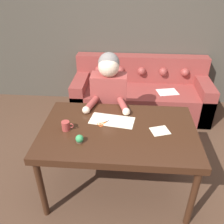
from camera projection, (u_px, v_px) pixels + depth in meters
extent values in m
plane|color=#4C3323|center=(129.00, 194.00, 2.53)|extent=(16.00, 16.00, 0.00)
cube|color=#474238|center=(134.00, 24.00, 3.66)|extent=(8.00, 0.06, 2.60)
cube|color=#381E11|center=(118.00, 132.00, 2.25)|extent=(1.47, 0.93, 0.07)
cylinder|color=#381E11|center=(42.00, 189.00, 2.15)|extent=(0.06, 0.06, 0.70)
cylinder|color=#381E11|center=(192.00, 199.00, 2.07)|extent=(0.06, 0.06, 0.70)
cylinder|color=#381E11|center=(64.00, 135.00, 2.84)|extent=(0.06, 0.06, 0.70)
cylinder|color=#381E11|center=(178.00, 140.00, 2.75)|extent=(0.06, 0.06, 0.70)
cube|color=brown|center=(140.00, 100.00, 3.82)|extent=(2.09, 0.84, 0.44)
cube|color=brown|center=(141.00, 68.00, 3.85)|extent=(2.09, 0.22, 0.42)
cube|color=brown|center=(82.00, 94.00, 3.84)|extent=(0.20, 0.84, 0.60)
cube|color=brown|center=(201.00, 98.00, 3.72)|extent=(0.20, 0.84, 0.60)
sphere|color=brown|center=(99.00, 70.00, 3.79)|extent=(0.13, 0.13, 0.13)
sphere|color=brown|center=(120.00, 71.00, 3.77)|extent=(0.13, 0.13, 0.13)
sphere|color=brown|center=(142.00, 71.00, 3.74)|extent=(0.13, 0.13, 0.13)
sphere|color=brown|center=(163.00, 72.00, 3.72)|extent=(0.13, 0.13, 0.13)
sphere|color=brown|center=(185.00, 72.00, 3.70)|extent=(0.13, 0.13, 0.13)
cube|color=white|center=(167.00, 92.00, 3.59)|extent=(0.34, 0.28, 0.00)
cylinder|color=#33281E|center=(109.00, 133.00, 3.05)|extent=(0.28, 0.28, 0.49)
cube|color=#993D38|center=(109.00, 97.00, 2.77)|extent=(0.40, 0.22, 0.56)
sphere|color=beige|center=(109.00, 67.00, 2.55)|extent=(0.23, 0.23, 0.23)
sphere|color=slate|center=(109.00, 63.00, 2.56)|extent=(0.23, 0.23, 0.23)
cylinder|color=#993D38|center=(91.00, 104.00, 2.56)|extent=(0.14, 0.27, 0.07)
sphere|color=beige|center=(86.00, 110.00, 2.46)|extent=(0.08, 0.08, 0.08)
cylinder|color=#993D38|center=(123.00, 105.00, 2.54)|extent=(0.14, 0.27, 0.07)
sphere|color=beige|center=(126.00, 112.00, 2.43)|extent=(0.08, 0.08, 0.08)
cube|color=beige|center=(112.00, 120.00, 2.35)|extent=(0.46, 0.27, 0.00)
cube|color=beige|center=(160.00, 131.00, 2.20)|extent=(0.20, 0.18, 0.00)
cube|color=silver|center=(112.00, 119.00, 2.38)|extent=(0.09, 0.12, 0.00)
cube|color=#D1511E|center=(104.00, 123.00, 2.31)|extent=(0.06, 0.08, 0.00)
torus|color=#D1511E|center=(101.00, 125.00, 2.28)|extent=(0.04, 0.04, 0.01)
cube|color=silver|center=(113.00, 120.00, 2.36)|extent=(0.12, 0.08, 0.00)
cube|color=#D1511E|center=(103.00, 123.00, 2.32)|extent=(0.08, 0.06, 0.00)
torus|color=#D1511E|center=(99.00, 124.00, 2.30)|extent=(0.04, 0.04, 0.01)
cylinder|color=silver|center=(107.00, 121.00, 2.34)|extent=(0.01, 0.01, 0.01)
cylinder|color=#9E3833|center=(66.00, 126.00, 2.20)|extent=(0.08, 0.08, 0.09)
torus|color=#9E3833|center=(71.00, 126.00, 2.19)|extent=(0.05, 0.01, 0.05)
cylinder|color=#4C3828|center=(80.00, 141.00, 2.07)|extent=(0.06, 0.06, 0.01)
sphere|color=#338C4C|center=(79.00, 139.00, 2.05)|extent=(0.07, 0.07, 0.07)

